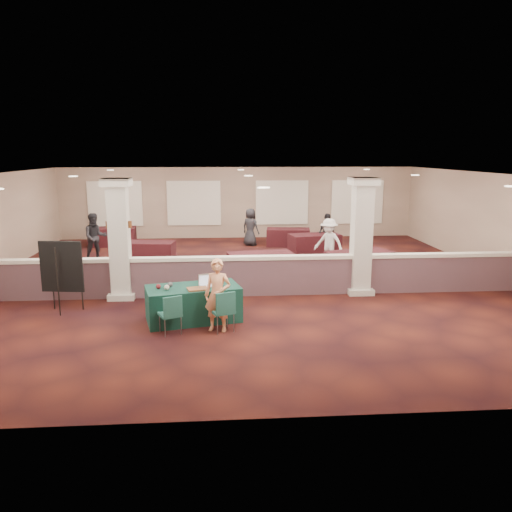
{
  "coord_description": "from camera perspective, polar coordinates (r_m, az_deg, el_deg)",
  "views": [
    {
      "loc": [
        -0.86,
        -14.69,
        3.86
      ],
      "look_at": [
        0.08,
        -2.0,
        1.2
      ],
      "focal_mm": 35.0,
      "sensor_mm": 36.0,
      "label": 1
    }
  ],
  "objects": [
    {
      "name": "attendee_d",
      "position": [
        20.92,
        -0.64,
        3.32
      ],
      "size": [
        0.87,
        0.8,
        1.56
      ],
      "primitive_type": "imported",
      "rotation": [
        0.0,
        0.0,
        2.5
      ],
      "color": "black",
      "rests_on": "ground"
    },
    {
      "name": "far_table_front_left",
      "position": [
        18.21,
        -12.14,
        0.46
      ],
      "size": [
        1.9,
        1.13,
        0.73
      ],
      "primitive_type": "cube",
      "rotation": [
        0.0,
        0.0,
        -0.13
      ],
      "color": "black",
      "rests_on": "ground"
    },
    {
      "name": "wall_back",
      "position": [
        22.82,
        -2.05,
        6.1
      ],
      "size": [
        16.0,
        0.04,
        3.2
      ],
      "primitive_type": "cube",
      "color": "gray",
      "rests_on": "ground"
    },
    {
      "name": "knitting",
      "position": [
        11.37,
        -6.71,
        -3.75
      ],
      "size": [
        0.51,
        0.43,
        0.03
      ],
      "primitive_type": "cube",
      "rotation": [
        0.0,
        0.0,
        0.23
      ],
      "color": "orange",
      "rests_on": "near_table"
    },
    {
      "name": "column_left",
      "position": [
        13.64,
        -15.33,
        1.99
      ],
      "size": [
        0.72,
        0.72,
        3.2
      ],
      "color": "beige",
      "rests_on": "ground"
    },
    {
      "name": "woman",
      "position": [
        10.91,
        -4.4,
        -4.5
      ],
      "size": [
        0.66,
        0.53,
        1.61
      ],
      "primitive_type": "imported",
      "rotation": [
        0.0,
        0.0,
        -0.28
      ],
      "color": "#FF946E",
      "rests_on": "ground"
    },
    {
      "name": "far_table_back_center",
      "position": [
        20.95,
        3.69,
        2.15
      ],
      "size": [
        1.89,
        1.13,
        0.72
      ],
      "primitive_type": "cube",
      "rotation": [
        0.0,
        0.0,
        -0.14
      ],
      "color": "black",
      "rests_on": "ground"
    },
    {
      "name": "yarn_cream",
      "position": [
        11.42,
        -10.17,
        -3.56
      ],
      "size": [
        0.12,
        0.12,
        0.12
      ],
      "primitive_type": "sphere",
      "color": "beige",
      "rests_on": "near_table"
    },
    {
      "name": "partition_wall",
      "position": [
        13.62,
        -0.47,
        -2.2
      ],
      "size": [
        15.6,
        0.28,
        1.1
      ],
      "color": "brown",
      "rests_on": "ground"
    },
    {
      "name": "wall_right",
      "position": [
        17.3,
        26.67,
        3.03
      ],
      "size": [
        0.04,
        16.0,
        3.2
      ],
      "primitive_type": "cube",
      "color": "gray",
      "rests_on": "ground"
    },
    {
      "name": "screen_glow",
      "position": [
        11.72,
        -5.7,
        -2.7
      ],
      "size": [
        0.33,
        0.08,
        0.21
      ],
      "primitive_type": "cube",
      "rotation": [
        0.0,
        0.0,
        0.23
      ],
      "color": "silver",
      "rests_on": "near_table"
    },
    {
      "name": "far_table_back_right",
      "position": [
        19.36,
        6.7,
        1.37
      ],
      "size": [
        2.05,
        1.33,
        0.77
      ],
      "primitive_type": "cube",
      "rotation": [
        0.0,
        0.0,
        0.21
      ],
      "color": "black",
      "rests_on": "ground"
    },
    {
      "name": "ground",
      "position": [
        15.21,
        -0.84,
        -2.91
      ],
      "size": [
        16.0,
        16.0,
        0.0
      ],
      "primitive_type": "plane",
      "color": "#451811",
      "rests_on": "ground"
    },
    {
      "name": "laptop_base",
      "position": [
        11.64,
        -5.57,
        -3.4
      ],
      "size": [
        0.42,
        0.33,
        0.02
      ],
      "primitive_type": "cube",
      "rotation": [
        0.0,
        0.0,
        0.23
      ],
      "color": "silver",
      "rests_on": "near_table"
    },
    {
      "name": "attendee_b",
      "position": [
        17.18,
        8.31,
        1.5
      ],
      "size": [
        1.13,
        1.05,
        1.66
      ],
      "primitive_type": "imported",
      "rotation": [
        0.0,
        0.0,
        -0.69
      ],
      "color": "silver",
      "rests_on": "ground"
    },
    {
      "name": "yarn_red",
      "position": [
        11.57,
        -11.1,
        -3.43
      ],
      "size": [
        0.11,
        0.11,
        0.11
      ],
      "primitive_type": "sphere",
      "color": "maroon",
      "rests_on": "near_table"
    },
    {
      "name": "ceiling",
      "position": [
        14.73,
        -0.88,
        9.22
      ],
      "size": [
        16.0,
        16.0,
        0.02
      ],
      "primitive_type": "cube",
      "color": "silver",
      "rests_on": "wall_back"
    },
    {
      "name": "column_right",
      "position": [
        13.92,
        11.95,
        2.35
      ],
      "size": [
        0.72,
        0.72,
        3.2
      ],
      "color": "beige",
      "rests_on": "ground"
    },
    {
      "name": "sconce_left",
      "position": [
        13.64,
        -16.57,
        3.46
      ],
      "size": [
        0.12,
        0.12,
        0.18
      ],
      "color": "brown",
      "rests_on": "column_left"
    },
    {
      "name": "conf_chair_main",
      "position": [
        10.89,
        -3.71,
        -5.95
      ],
      "size": [
        0.6,
        0.6,
        0.92
      ],
      "rotation": [
        0.0,
        0.0,
        0.37
      ],
      "color": "#216352",
      "rests_on": "ground"
    },
    {
      "name": "far_table_back_left",
      "position": [
        21.78,
        -16.08,
        2.14
      ],
      "size": [
        1.95,
        1.06,
        0.77
      ],
      "primitive_type": "cube",
      "rotation": [
        0.0,
        0.0,
        0.06
      ],
      "color": "black",
      "rests_on": "ground"
    },
    {
      "name": "attendee_a",
      "position": [
        18.8,
        -17.89,
        2.05
      ],
      "size": [
        0.95,
        0.75,
        1.73
      ],
      "primitive_type": "imported",
      "rotation": [
        0.0,
        0.0,
        0.4
      ],
      "color": "black",
      "rests_on": "ground"
    },
    {
      "name": "easel_board",
      "position": [
        12.94,
        -21.34,
        -1.23
      ],
      "size": [
        1.04,
        0.57,
        1.77
      ],
      "rotation": [
        0.0,
        0.0,
        -0.13
      ],
      "color": "black",
      "rests_on": "ground"
    },
    {
      "name": "conf_chair_side",
      "position": [
        10.89,
        -9.68,
        -6.26
      ],
      "size": [
        0.58,
        0.58,
        0.87
      ],
      "rotation": [
        0.0,
        0.0,
        0.43
      ],
      "color": "#216352",
      "rests_on": "ground"
    },
    {
      "name": "sconce_right",
      "position": [
        13.53,
        -14.25,
        3.53
      ],
      "size": [
        0.12,
        0.12,
        0.18
      ],
      "color": "brown",
      "rests_on": "column_left"
    },
    {
      "name": "far_table_front_right",
      "position": [
        15.98,
        11.64,
        -0.93
      ],
      "size": [
        2.23,
        1.63,
        0.82
      ],
      "primitive_type": "cube",
      "rotation": [
        0.0,
        0.0,
        0.34
      ],
      "color": "black",
      "rests_on": "ground"
    },
    {
      "name": "wall_front",
      "position": [
        7.11,
        2.97,
        -6.75
      ],
      "size": [
        16.0,
        0.04,
        3.2
      ],
      "primitive_type": "cube",
      "color": "gray",
      "rests_on": "ground"
    },
    {
      "name": "scissors",
      "position": [
        11.48,
        -3.4,
        -3.59
      ],
      "size": [
        0.14,
        0.06,
        0.01
      ],
      "primitive_type": "cube",
      "rotation": [
        0.0,
        0.0,
        0.23
      ],
      "color": "#AD121D",
      "rests_on": "near_table"
    },
    {
      "name": "yarn_grey",
      "position": [
        11.67,
        -9.78,
        -3.23
      ],
      "size": [
        0.12,
        0.12,
        0.12
      ],
      "primitive_type": "sphere",
      "color": "#4A4A4F",
      "rests_on": "near_table"
    },
    {
      "name": "near_table",
      "position": [
        11.75,
        -7.18,
        -5.41
      ],
      "size": [
        2.3,
        1.51,
        0.81
      ],
      "primitive_type": "cube",
      "rotation": [
        0.0,
        0.0,
        0.23
      ],
      "color": "#0D3125",
      "rests_on": "ground"
    },
    {
      "name": "laptop_screen",
      "position": [
        11.72,
        -5.71,
        -2.62
      ],
      "size": [
        0.36,
        0.1,
        0.24
      ],
      "primitive_type": "cube",
      "rotation": [
        0.0,
        0.0,
        0.23
      ],
      "color": "silver",
      "rests_on": "near_table"
    },
    {
      "name": "attendee_c",
      "position": [
        19.91,
        8.07,
        2.7
      ],
      "size": [
        0.95,
        0.89,
        1.51
      ],
      "primitive_type": "imported",
      "rotation": [
        0.0,
        0.0,
        0.69
      ],
      "color": "black",
      "rests_on": "ground"
    },
    {
      "name": "far_table_front_center",
      "position": [
        15.44,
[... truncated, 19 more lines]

